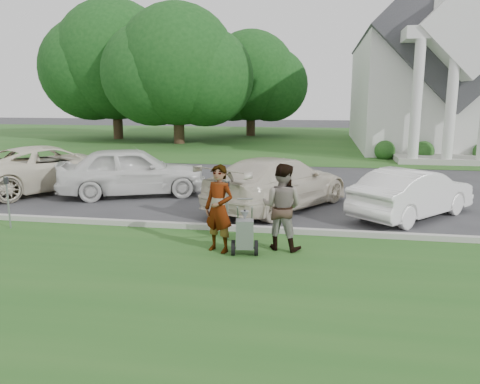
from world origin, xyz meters
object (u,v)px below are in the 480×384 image
(car_b, at_px, (133,171))
(car_c, at_px, (278,183))
(parking_meter_far, at_px, (8,196))
(person_right, at_px, (282,207))
(person_left, at_px, (219,209))
(tree_left, at_px, (177,71))
(striping_cart, at_px, (245,235))
(car_d, at_px, (413,193))
(tree_far, at_px, (115,66))
(tree_back, at_px, (251,80))
(church, at_px, (431,56))
(parking_meter_near, at_px, (227,203))
(car_a, at_px, (50,168))

(car_b, distance_m, car_c, 5.13)
(parking_meter_far, bearing_deg, person_right, -3.73)
(person_left, xyz_separation_m, person_right, (1.30, 0.40, 0.00))
(tree_left, distance_m, striping_cart, 25.15)
(tree_left, height_order, car_d, tree_left)
(person_left, bearing_deg, tree_far, 141.44)
(tree_back, relative_size, parking_meter_far, 7.15)
(church, distance_m, car_d, 21.44)
(person_left, xyz_separation_m, parking_meter_far, (-5.61, 0.85, -0.09))
(tree_left, relative_size, striping_cart, 9.11)
(church, relative_size, tree_left, 2.27)
(tree_left, distance_m, parking_meter_far, 22.73)
(car_b, xyz_separation_m, car_c, (5.03, -1.01, -0.06))
(parking_meter_near, bearing_deg, car_a, 146.59)
(tree_far, height_order, car_a, tree_far)
(person_left, relative_size, car_a, 0.33)
(tree_far, height_order, tree_back, tree_far)
(parking_meter_near, xyz_separation_m, parking_meter_far, (-5.61, -0.01, -0.04))
(striping_cart, distance_m, parking_meter_near, 1.23)
(person_right, distance_m, parking_meter_near, 1.37)
(tree_back, distance_m, car_c, 27.45)
(person_left, relative_size, parking_meter_far, 1.40)
(person_left, bearing_deg, tree_left, 132.33)
(tree_back, distance_m, parking_meter_far, 30.48)
(parking_meter_near, height_order, car_b, car_b)
(church, xyz_separation_m, car_c, (-8.13, -19.85, -5.17))
(person_right, relative_size, car_a, 0.33)
(church, relative_size, car_a, 4.21)
(tree_back, bearing_deg, parking_meter_near, -82.42)
(car_d, bearing_deg, parking_meter_near, 74.66)
(tree_far, distance_m, person_right, 30.24)
(tree_far, bearing_deg, car_b, -64.56)
(church, relative_size, tree_far, 2.07)
(car_a, bearing_deg, parking_meter_near, 178.67)
(parking_meter_near, height_order, car_d, parking_meter_near)
(tree_left, distance_m, tree_far, 6.73)
(tree_left, bearing_deg, parking_meter_near, -70.14)
(tree_left, xyz_separation_m, car_b, (3.85, -17.71, -4.28))
(car_b, bearing_deg, car_c, -123.49)
(car_b, bearing_deg, parking_meter_far, 139.96)
(car_a, relative_size, car_d, 1.39)
(tree_far, distance_m, striping_cart, 30.43)
(tree_far, xyz_separation_m, parking_meter_far, (8.40, -25.19, -4.85))
(striping_cart, xyz_separation_m, parking_meter_far, (-6.19, 0.99, 0.40))
(car_a, height_order, car_c, car_a)
(car_a, relative_size, car_b, 1.17)
(car_b, bearing_deg, person_left, -164.14)
(striping_cart, height_order, car_c, car_c)
(parking_meter_near, distance_m, car_a, 8.98)
(tree_left, xyz_separation_m, car_c, (8.88, -18.73, -4.34))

